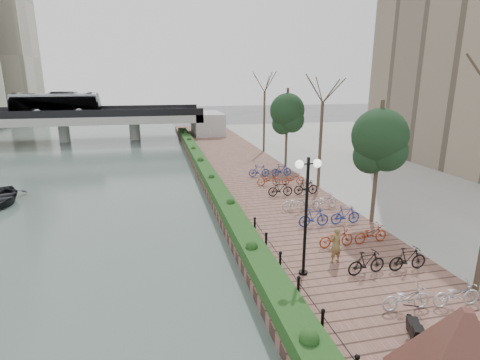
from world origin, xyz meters
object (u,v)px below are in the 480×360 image
object	(u,v)px
pedestrian	(336,245)
boat	(0,196)
motorcycle	(414,329)
lamppost	(307,191)

from	to	relation	value
pedestrian	boat	world-z (taller)	pedestrian
pedestrian	boat	size ratio (longest dim) A/B	0.36
motorcycle	boat	bearing A→B (deg)	157.72
lamppost	motorcycle	world-z (taller)	lamppost
lamppost	pedestrian	xyz separation A→B (m)	(1.67, 0.62, -2.64)
pedestrian	lamppost	bearing A→B (deg)	8.98
lamppost	pedestrian	size ratio (longest dim) A/B	3.01
pedestrian	boat	distance (m)	22.06
lamppost	motorcycle	size ratio (longest dim) A/B	3.38
motorcycle	boat	xyz separation A→B (m)	(-17.38, 18.62, -0.46)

